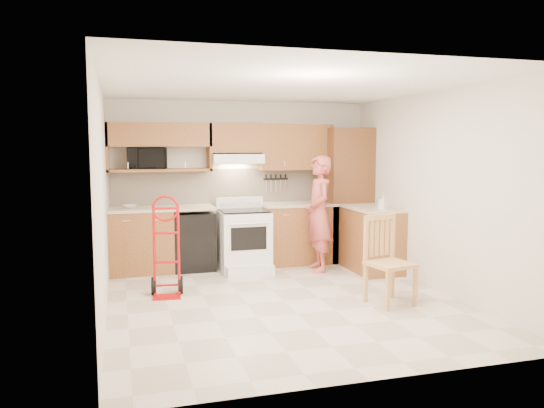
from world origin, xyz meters
name	(u,v)px	position (x,y,z in m)	size (l,w,h in m)	color
floor	(284,302)	(0.00, 0.00, -0.01)	(4.00, 4.50, 0.02)	beige
ceiling	(284,85)	(0.00, 0.00, 2.51)	(4.00, 4.50, 0.02)	white
wall_back	(241,183)	(0.00, 2.26, 1.25)	(4.00, 0.02, 2.50)	beige
wall_front	(373,222)	(0.00, -2.26, 1.25)	(4.00, 0.02, 2.50)	beige
wall_left	(101,200)	(-2.01, 0.00, 1.25)	(0.02, 4.50, 2.50)	beige
wall_right	(437,192)	(2.01, 0.00, 1.25)	(0.02, 4.50, 2.50)	beige
backsplash	(241,186)	(0.00, 2.23, 1.20)	(3.92, 0.03, 0.55)	beige
lower_cab_left	(141,242)	(-1.55, 1.95, 0.45)	(0.90, 0.60, 0.90)	olive
dishwasher	(193,241)	(-0.80, 1.95, 0.42)	(0.60, 0.60, 0.85)	black
lower_cab_right	(298,234)	(0.83, 1.95, 0.45)	(1.14, 0.60, 0.90)	olive
countertop_left	(161,209)	(-1.25, 1.95, 0.92)	(1.50, 0.63, 0.04)	beige
countertop_right	(298,204)	(0.83, 1.95, 0.92)	(1.14, 0.63, 0.04)	beige
cab_return_right	(371,240)	(1.70, 1.15, 0.45)	(0.60, 1.00, 0.90)	olive
countertop_return	(372,208)	(1.70, 1.15, 0.92)	(0.63, 1.00, 0.04)	beige
pantry_tall	(347,195)	(1.65, 1.95, 1.05)	(0.70, 0.60, 2.10)	brown
upper_cab_left	(159,135)	(-1.25, 2.08, 1.98)	(1.50, 0.33, 0.34)	olive
upper_shelf_mw	(160,170)	(-1.25, 2.08, 1.47)	(1.50, 0.33, 0.04)	olive
upper_cab_center	(235,138)	(-0.12, 2.08, 1.94)	(0.76, 0.33, 0.44)	olive
upper_cab_right	(295,147)	(0.83, 2.08, 1.80)	(1.14, 0.33, 0.70)	olive
range_hood	(237,159)	(-0.12, 2.02, 1.63)	(0.76, 0.46, 0.14)	white
knife_strip	(276,183)	(0.55, 2.21, 1.24)	(0.40, 0.05, 0.29)	black
microwave	(147,158)	(-1.43, 2.08, 1.64)	(0.56, 0.38, 0.31)	black
range	(245,235)	(-0.09, 1.64, 0.53)	(0.71, 0.94, 1.05)	white
person	(319,214)	(0.95, 1.35, 0.84)	(0.61, 0.40, 1.68)	#BC4E47
hand_truck	(166,251)	(-1.30, 0.60, 0.56)	(0.44, 0.40, 1.11)	#BE0B0D
dining_chair	(391,261)	(1.14, -0.45, 0.51)	(0.46, 0.50, 1.02)	tan
soap_bottle	(383,202)	(1.70, 0.81, 1.04)	(0.09, 0.09, 0.20)	white
bowl	(130,206)	(-1.69, 1.95, 0.96)	(0.19, 0.19, 0.05)	white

